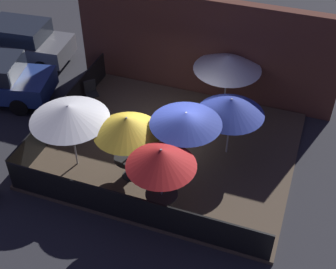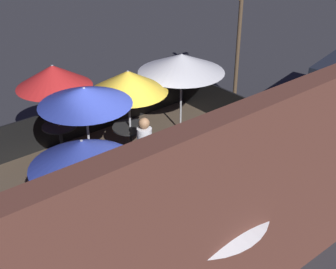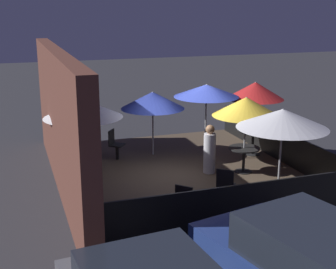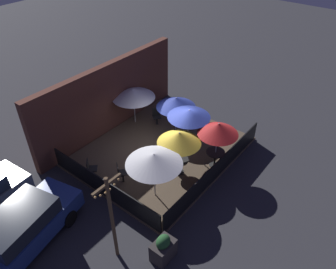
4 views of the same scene
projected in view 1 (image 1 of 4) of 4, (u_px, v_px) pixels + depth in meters
The scene contains 18 objects.
ground_plane at pixel (171, 150), 14.60m from camera, with size 60.00×60.00×0.00m, color #2D2D33.
patio_deck at pixel (171, 149), 14.56m from camera, with size 7.49×6.24×0.12m.
building_wall at pixel (204, 48), 15.85m from camera, with size 9.09×0.36×3.61m.
fence_front at pixel (131, 209), 12.01m from camera, with size 7.29×0.05×0.95m.
fence_side_left at pixel (64, 111), 15.17m from camera, with size 0.05×6.04×0.95m.
patio_umbrella_0 at pixel (127, 125), 12.37m from camera, with size 1.86×1.86×2.15m.
patio_umbrella_1 at pixel (161, 158), 11.18m from camera, with size 1.76×1.76×2.31m.
patio_umbrella_2 at pixel (228, 62), 15.01m from camera, with size 2.22×2.22×2.02m.
patio_umbrella_3 at pixel (69, 113), 12.73m from camera, with size 2.22×2.22×2.16m.
patio_umbrella_4 at pixel (186, 118), 12.24m from camera, with size 1.94×1.94×2.30m.
patio_umbrella_5 at pixel (231, 106), 13.25m from camera, with size 1.97×1.97×2.01m.
dining_table_0 at pixel (130, 161), 13.22m from camera, with size 0.88×0.88×0.71m.
dining_table_1 at pixel (162, 198), 12.10m from camera, with size 0.84×0.84×0.78m.
patio_chair_0 at pixel (91, 93), 15.89m from camera, with size 0.57×0.57×0.94m.
patio_chair_1 at pixel (91, 116), 14.86m from camera, with size 0.56×0.56×0.96m.
patio_chair_2 at pixel (235, 115), 14.95m from camera, with size 0.56×0.56×0.92m.
patron_0 at pixel (150, 141), 13.78m from camera, with size 0.43×0.43×1.38m.
parked_car_1 at pixel (21, 42), 18.15m from camera, with size 4.04×2.08×1.62m.
Camera 1 is at (3.58, -10.23, 9.80)m, focal length 50.00 mm.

